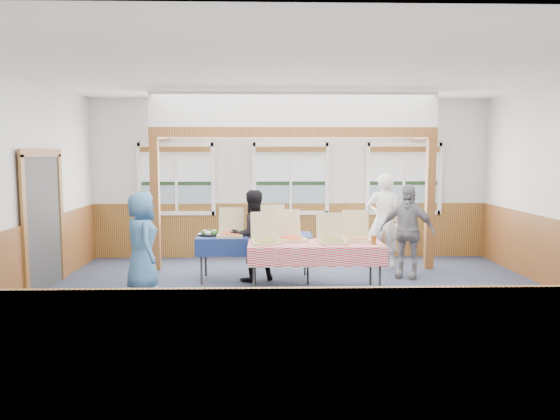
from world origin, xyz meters
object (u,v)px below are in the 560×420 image
object	(u,v)px
woman_white	(384,221)
man_blue	(142,242)
table_right	(315,246)
person_grey	(407,231)
table_left	(255,238)
woman_black	(252,236)

from	to	relation	value
woman_white	man_blue	bearing A→B (deg)	32.01
table_right	person_grey	bearing A→B (deg)	10.39
table_right	woman_white	distance (m)	2.25
table_left	man_blue	distance (m)	1.85
table_right	person_grey	world-z (taller)	person_grey
woman_white	woman_black	xyz separation A→B (m)	(-2.41, -0.99, -0.12)
table_left	woman_white	xyz separation A→B (m)	(2.37, 0.95, 0.17)
table_right	woman_black	bearing A→B (deg)	125.29
man_blue	woman_white	bearing A→B (deg)	-92.54
table_left	woman_black	xyz separation A→B (m)	(-0.05, -0.04, 0.06)
table_left	woman_white	world-z (taller)	woman_white
woman_white	man_blue	xyz separation A→B (m)	(-4.09, -1.61, -0.11)
table_right	woman_white	bearing A→B (deg)	32.24
table_left	person_grey	bearing A→B (deg)	20.94
table_left	man_blue	size ratio (longest dim) A/B	1.35
woman_black	woman_white	bearing A→B (deg)	178.99
woman_white	person_grey	xyz separation A→B (m)	(0.22, -0.83, -0.08)
woman_white	person_grey	distance (m)	0.86
table_right	man_blue	xyz separation A→B (m)	(-2.66, 0.11, 0.06)
woman_white	man_blue	size ratio (longest dim) A/B	1.14
table_right	man_blue	bearing A→B (deg)	159.60
man_blue	person_grey	world-z (taller)	person_grey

